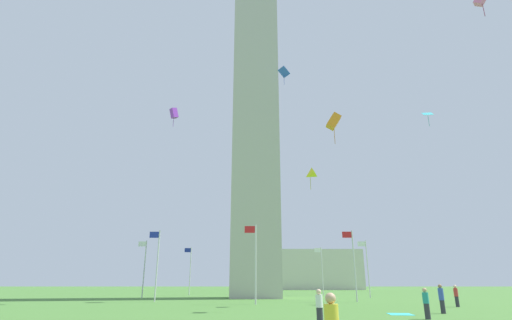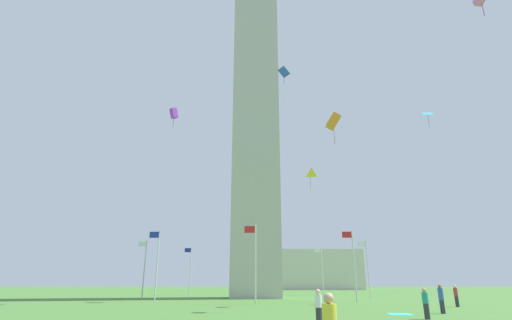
{
  "view_description": "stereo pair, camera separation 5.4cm",
  "coord_description": "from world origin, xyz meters",
  "px_view_note": "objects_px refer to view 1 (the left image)",
  "views": [
    {
      "loc": [
        -0.12,
        50.87,
        1.91
      ],
      "look_at": [
        0.0,
        0.0,
        18.28
      ],
      "focal_mm": 26.67,
      "sensor_mm": 36.0,
      "label": 1
    },
    {
      "loc": [
        -0.18,
        50.87,
        1.91
      ],
      "look_at": [
        0.0,
        0.0,
        18.28
      ],
      "focal_mm": 26.67,
      "sensor_mm": 36.0,
      "label": 2
    }
  ],
  "objects_px": {
    "flagpole_e": "(255,259)",
    "kite_orange_box": "(334,121)",
    "flagpole_w": "(256,269)",
    "person_red_shirt": "(456,296)",
    "obelisk_monument": "(256,92)",
    "kite_yellow_delta": "(310,175)",
    "flagpole_se": "(353,261)",
    "flagpole_nw": "(190,268)",
    "flagpole_s": "(367,266)",
    "flagpole_sw": "(322,268)",
    "picnic_blanket_near_first_person": "(400,314)",
    "person_blue_shirt": "(442,299)",
    "kite_purple_box": "(174,113)",
    "flagpole_ne": "(157,261)",
    "flagpole_n": "(144,266)",
    "kite_blue_diamond": "(284,72)",
    "distant_building": "(306,270)",
    "person_teal_shirt": "(426,304)",
    "kite_cyan_diamond": "(428,114)",
    "person_white_shirt": "(319,308)"
  },
  "relations": [
    {
      "from": "obelisk_monument",
      "to": "kite_yellow_delta",
      "type": "xyz_separation_m",
      "value": [
        -5.09,
        16.73,
        -17.52
      ]
    },
    {
      "from": "kite_orange_box",
      "to": "kite_blue_diamond",
      "type": "bearing_deg",
      "value": -79.31
    },
    {
      "from": "flagpole_sw",
      "to": "flagpole_nw",
      "type": "bearing_deg",
      "value": -0.0
    },
    {
      "from": "flagpole_se",
      "to": "flagpole_nw",
      "type": "xyz_separation_m",
      "value": [
        20.39,
        -20.39,
        0.0
      ]
    },
    {
      "from": "obelisk_monument",
      "to": "kite_orange_box",
      "type": "distance_m",
      "value": 27.23
    },
    {
      "from": "flagpole_ne",
      "to": "flagpole_w",
      "type": "xyz_separation_m",
      "value": [
        -10.2,
        -24.62,
        0.0
      ]
    },
    {
      "from": "kite_yellow_delta",
      "to": "kite_blue_diamond",
      "type": "height_order",
      "value": "kite_blue_diamond"
    },
    {
      "from": "person_blue_shirt",
      "to": "kite_blue_diamond",
      "type": "xyz_separation_m",
      "value": [
        8.33,
        -17.53,
        26.99
      ]
    },
    {
      "from": "kite_yellow_delta",
      "to": "flagpole_s",
      "type": "bearing_deg",
      "value": -118.97
    },
    {
      "from": "flagpole_nw",
      "to": "kite_purple_box",
      "type": "distance_m",
      "value": 27.45
    },
    {
      "from": "kite_purple_box",
      "to": "flagpole_ne",
      "type": "bearing_deg",
      "value": -59.75
    },
    {
      "from": "kite_yellow_delta",
      "to": "picnic_blanket_near_first_person",
      "type": "bearing_deg",
      "value": 114.42
    },
    {
      "from": "person_teal_shirt",
      "to": "distant_building",
      "type": "distance_m",
      "value": 87.57
    },
    {
      "from": "person_red_shirt",
      "to": "flagpole_e",
      "type": "bearing_deg",
      "value": 27.74
    },
    {
      "from": "flagpole_n",
      "to": "kite_orange_box",
      "type": "height_order",
      "value": "kite_orange_box"
    },
    {
      "from": "flagpole_nw",
      "to": "person_blue_shirt",
      "type": "relative_size",
      "value": 4.02
    },
    {
      "from": "flagpole_n",
      "to": "kite_yellow_delta",
      "type": "xyz_separation_m",
      "value": [
        -19.58,
        16.73,
        7.51
      ]
    },
    {
      "from": "flagpole_e",
      "to": "kite_orange_box",
      "type": "height_order",
      "value": "kite_orange_box"
    },
    {
      "from": "kite_purple_box",
      "to": "distant_building",
      "type": "height_order",
      "value": "kite_purple_box"
    },
    {
      "from": "flagpole_e",
      "to": "distant_building",
      "type": "height_order",
      "value": "distant_building"
    },
    {
      "from": "flagpole_s",
      "to": "kite_yellow_delta",
      "type": "height_order",
      "value": "kite_yellow_delta"
    },
    {
      "from": "flagpole_nw",
      "to": "flagpole_e",
      "type": "bearing_deg",
      "value": 112.5
    },
    {
      "from": "flagpole_nw",
      "to": "kite_cyan_diamond",
      "type": "bearing_deg",
      "value": 141.53
    },
    {
      "from": "kite_cyan_diamond",
      "to": "kite_blue_diamond",
      "type": "bearing_deg",
      "value": -20.01
    },
    {
      "from": "flagpole_sw",
      "to": "picnic_blanket_near_first_person",
      "type": "relative_size",
      "value": 3.96
    },
    {
      "from": "kite_purple_box",
      "to": "flagpole_se",
      "type": "bearing_deg",
      "value": -174.27
    },
    {
      "from": "flagpole_e",
      "to": "picnic_blanket_near_first_person",
      "type": "bearing_deg",
      "value": 129.61
    },
    {
      "from": "person_white_shirt",
      "to": "person_red_shirt",
      "type": "distance_m",
      "value": 19.42
    },
    {
      "from": "flagpole_w",
      "to": "person_red_shirt",
      "type": "bearing_deg",
      "value": 116.72
    },
    {
      "from": "kite_cyan_diamond",
      "to": "picnic_blanket_near_first_person",
      "type": "distance_m",
      "value": 25.04
    },
    {
      "from": "kite_purple_box",
      "to": "picnic_blanket_near_first_person",
      "type": "xyz_separation_m",
      "value": [
        -18.18,
        13.29,
        -19.87
      ]
    },
    {
      "from": "flagpole_se",
      "to": "picnic_blanket_near_first_person",
      "type": "distance_m",
      "value": 15.77
    },
    {
      "from": "flagpole_n",
      "to": "picnic_blanket_near_first_person",
      "type": "bearing_deg",
      "value": 132.78
    },
    {
      "from": "flagpole_w",
      "to": "flagpole_nw",
      "type": "height_order",
      "value": "same"
    },
    {
      "from": "kite_cyan_diamond",
      "to": "kite_yellow_delta",
      "type": "relative_size",
      "value": 0.84
    },
    {
      "from": "flagpole_se",
      "to": "flagpole_s",
      "type": "bearing_deg",
      "value": -112.5
    },
    {
      "from": "person_blue_shirt",
      "to": "person_teal_shirt",
      "type": "relative_size",
      "value": 1.1
    },
    {
      "from": "flagpole_sw",
      "to": "person_blue_shirt",
      "type": "height_order",
      "value": "flagpole_sw"
    },
    {
      "from": "person_blue_shirt",
      "to": "kite_purple_box",
      "type": "bearing_deg",
      "value": 25.4
    },
    {
      "from": "flagpole_n",
      "to": "kite_blue_diamond",
      "type": "distance_m",
      "value": 30.92
    },
    {
      "from": "person_teal_shirt",
      "to": "kite_blue_diamond",
      "type": "height_order",
      "value": "kite_blue_diamond"
    },
    {
      "from": "obelisk_monument",
      "to": "kite_yellow_delta",
      "type": "bearing_deg",
      "value": 106.93
    },
    {
      "from": "person_teal_shirt",
      "to": "kite_yellow_delta",
      "type": "xyz_separation_m",
      "value": [
        4.24,
        -12.08,
        10.65
      ]
    },
    {
      "from": "flagpole_nw",
      "to": "person_blue_shirt",
      "type": "bearing_deg",
      "value": 122.36
    },
    {
      "from": "flagpole_se",
      "to": "person_red_shirt",
      "type": "height_order",
      "value": "flagpole_se"
    },
    {
      "from": "flagpole_n",
      "to": "flagpole_e",
      "type": "bearing_deg",
      "value": 135.0
    },
    {
      "from": "flagpole_nw",
      "to": "kite_purple_box",
      "type": "height_order",
      "value": "kite_purple_box"
    },
    {
      "from": "obelisk_monument",
      "to": "kite_purple_box",
      "type": "relative_size",
      "value": 25.08
    },
    {
      "from": "flagpole_ne",
      "to": "flagpole_nw",
      "type": "distance_m",
      "value": 20.39
    },
    {
      "from": "flagpole_se",
      "to": "person_red_shirt",
      "type": "bearing_deg",
      "value": 127.98
    }
  ]
}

